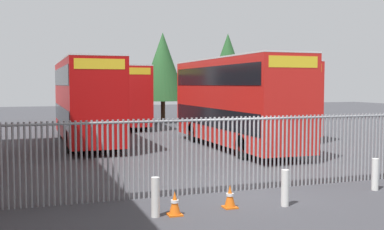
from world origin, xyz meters
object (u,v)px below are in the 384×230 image
(double_decker_bus_behind_fence_left, at_px, (86,98))
(bollard_near_right, at_px, (375,174))
(double_decker_bus_near_gate, at_px, (235,99))
(double_decker_bus_behind_fence_right, at_px, (256,96))
(double_decker_bus_far_back, at_px, (119,94))
(traffic_cone_by_gate, at_px, (175,203))
(bollard_near_left, at_px, (155,197))
(bollard_center_front, at_px, (285,188))
(traffic_cone_mid_forecourt, at_px, (230,197))

(double_decker_bus_behind_fence_left, xyz_separation_m, bollard_near_right, (6.82, -14.11, -1.95))
(double_decker_bus_near_gate, xyz_separation_m, double_decker_bus_behind_fence_right, (3.88, 5.36, 0.00))
(double_decker_bus_far_back, bearing_deg, double_decker_bus_near_gate, -77.63)
(double_decker_bus_behind_fence_left, distance_m, bollard_near_right, 15.79)
(double_decker_bus_behind_fence_right, bearing_deg, traffic_cone_by_gate, -122.75)
(double_decker_bus_near_gate, xyz_separation_m, bollard_near_left, (-6.77, -10.44, -1.95))
(bollard_near_right, bearing_deg, double_decker_bus_behind_fence_left, 115.79)
(double_decker_bus_far_back, bearing_deg, double_decker_bus_behind_fence_right, -51.43)
(double_decker_bus_far_back, relative_size, traffic_cone_by_gate, 18.32)
(double_decker_bus_near_gate, xyz_separation_m, double_decker_bus_behind_fence_left, (-6.70, 4.26, 0.00))
(double_decker_bus_behind_fence_right, height_order, double_decker_bus_far_back, same)
(double_decker_bus_behind_fence_left, xyz_separation_m, bollard_near_left, (-0.06, -14.70, -1.95))
(double_decker_bus_behind_fence_left, relative_size, bollard_center_front, 11.38)
(bollard_center_front, bearing_deg, bollard_near_left, 177.58)
(double_decker_bus_near_gate, distance_m, double_decker_bus_behind_fence_right, 6.62)
(bollard_center_front, distance_m, bollard_near_right, 3.55)
(double_decker_bus_behind_fence_right, bearing_deg, bollard_near_left, -123.99)
(double_decker_bus_near_gate, distance_m, bollard_near_right, 10.04)
(double_decker_bus_near_gate, distance_m, bollard_near_left, 12.59)
(bollard_center_front, height_order, traffic_cone_mid_forecourt, bollard_center_front)
(double_decker_bus_far_back, distance_m, bollard_near_right, 24.25)
(double_decker_bus_behind_fence_left, xyz_separation_m, double_decker_bus_behind_fence_right, (10.59, 1.10, 0.00))
(bollard_near_left, bearing_deg, double_decker_bus_near_gate, 57.05)
(double_decker_bus_near_gate, bearing_deg, bollard_near_left, -122.95)
(bollard_near_left, bearing_deg, traffic_cone_mid_forecourt, 4.58)
(double_decker_bus_far_back, distance_m, bollard_near_left, 24.90)
(traffic_cone_by_gate, relative_size, traffic_cone_mid_forecourt, 1.00)
(traffic_cone_by_gate, bearing_deg, double_decker_bus_far_back, 82.59)
(double_decker_bus_behind_fence_left, relative_size, double_decker_bus_far_back, 1.00)
(double_decker_bus_near_gate, bearing_deg, double_decker_bus_behind_fence_right, 54.06)
(double_decker_bus_behind_fence_left, height_order, traffic_cone_by_gate, double_decker_bus_behind_fence_left)
(double_decker_bus_near_gate, height_order, double_decker_bus_behind_fence_left, same)
(traffic_cone_by_gate, bearing_deg, double_decker_bus_behind_fence_left, 91.59)
(bollard_near_right, bearing_deg, double_decker_bus_far_back, 97.63)
(double_decker_bus_behind_fence_left, xyz_separation_m, traffic_cone_mid_forecourt, (1.93, -14.54, -2.13))
(double_decker_bus_behind_fence_left, height_order, double_decker_bus_behind_fence_right, same)
(bollard_center_front, height_order, bollard_near_right, same)
(traffic_cone_by_gate, bearing_deg, double_decker_bus_near_gate, 58.98)
(double_decker_bus_far_back, height_order, traffic_cone_mid_forecourt, double_decker_bus_far_back)
(double_decker_bus_behind_fence_right, xyz_separation_m, double_decker_bus_far_back, (-6.98, 8.75, 0.00))
(traffic_cone_mid_forecourt, bearing_deg, traffic_cone_by_gate, -172.94)
(double_decker_bus_near_gate, distance_m, double_decker_bus_far_back, 14.45)
(bollard_near_right, xyz_separation_m, traffic_cone_by_gate, (-6.41, -0.62, -0.19))
(bollard_near_left, relative_size, traffic_cone_mid_forecourt, 1.61)
(double_decker_bus_behind_fence_left, bearing_deg, bollard_near_right, -64.21)
(double_decker_bus_behind_fence_left, height_order, bollard_near_right, double_decker_bus_behind_fence_left)
(traffic_cone_by_gate, bearing_deg, traffic_cone_mid_forecourt, 7.06)
(double_decker_bus_behind_fence_right, height_order, traffic_cone_by_gate, double_decker_bus_behind_fence_right)
(double_decker_bus_behind_fence_left, bearing_deg, double_decker_bus_near_gate, -32.45)
(double_decker_bus_far_back, bearing_deg, bollard_near_right, -82.37)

